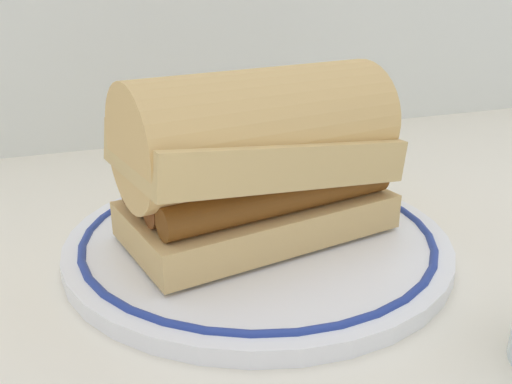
% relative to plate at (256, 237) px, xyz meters
% --- Properties ---
extents(ground_plane, '(1.50, 1.50, 0.00)m').
position_rel_plate_xyz_m(ground_plane, '(0.01, -0.00, -0.01)').
color(ground_plane, '#EEE4CD').
extents(plate, '(0.29, 0.29, 0.01)m').
position_rel_plate_xyz_m(plate, '(0.00, 0.00, 0.00)').
color(plate, white).
rests_on(plate, ground_plane).
extents(sausage_sandwich, '(0.21, 0.13, 0.12)m').
position_rel_plate_xyz_m(sausage_sandwich, '(0.00, 0.00, 0.07)').
color(sausage_sandwich, tan).
rests_on(sausage_sandwich, plate).
extents(salt_shaker, '(0.03, 0.03, 0.07)m').
position_rel_plate_xyz_m(salt_shaker, '(0.14, 0.17, 0.03)').
color(salt_shaker, white).
rests_on(salt_shaker, ground_plane).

